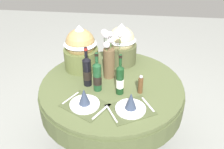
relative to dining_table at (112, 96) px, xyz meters
The scene contains 11 objects.
ground 0.63m from the dining_table, ahead, with size 8.00×8.00×0.00m, color gray.
dining_table is the anchor object (origin of this frame).
place_setting_left 0.41m from the dining_table, 119.02° to the right, with size 0.42×0.39×0.16m.
place_setting_right 0.43m from the dining_table, 60.85° to the right, with size 0.42×0.39×0.16m.
flower_vase 0.38m from the dining_table, 106.09° to the left, with size 0.20×0.16×0.46m.
wine_bottle_left 0.32m from the dining_table, 56.30° to the right, with size 0.07×0.07×0.37m.
wine_bottle_centre 0.31m from the dining_table, 138.28° to the right, with size 0.07×0.07×0.36m.
wine_bottle_rear 0.35m from the dining_table, behind, with size 0.08×0.08×0.37m.
pepper_mill 0.35m from the dining_table, 21.01° to the right, with size 0.04×0.04×0.17m.
gift_tub_back_left 0.55m from the dining_table, 141.89° to the left, with size 0.33×0.33×0.44m.
gift_tub_back_centre 0.54m from the dining_table, 82.99° to the left, with size 0.30×0.30×0.42m.
Camera 1 is at (0.22, -1.87, 2.09)m, focal length 41.02 mm.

